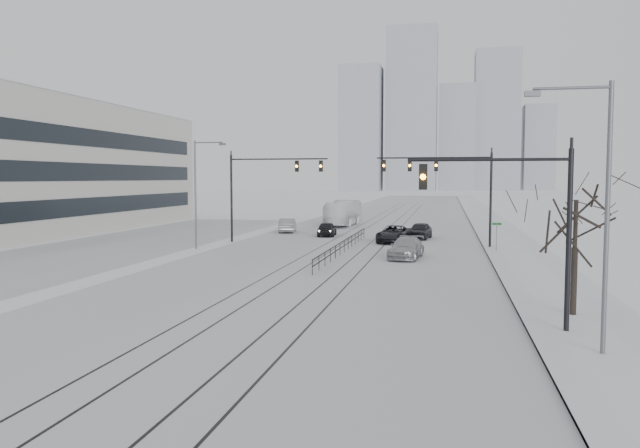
{
  "coord_description": "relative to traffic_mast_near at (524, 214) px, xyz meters",
  "views": [
    {
      "loc": [
        7.91,
        -18.52,
        5.91
      ],
      "look_at": [
        0.62,
        17.27,
        3.2
      ],
      "focal_mm": 35.0,
      "sensor_mm": 36.0,
      "label": 1
    }
  ],
  "objects": [
    {
      "name": "bare_tree",
      "position": [
        2.41,
        3.0,
        -0.07
      ],
      "size": [
        4.4,
        4.4,
        6.1
      ],
      "color": "black",
      "rests_on": "ground"
    },
    {
      "name": "sedan_nb_right",
      "position": [
        -5.74,
        21.27,
        -3.8
      ],
      "size": [
        2.66,
        5.42,
        1.52
      ],
      "primitive_type": "imported",
      "rotation": [
        0.0,
        0.0,
        -0.1
      ],
      "color": "#9EA2A5",
      "rests_on": "ground"
    },
    {
      "name": "road",
      "position": [
        -10.79,
        54.0,
        -4.55
      ],
      "size": [
        22.0,
        260.0,
        0.02
      ],
      "primitive_type": "cube",
      "color": "silver",
      "rests_on": "ground"
    },
    {
      "name": "sedan_sb_outer",
      "position": [
        -19.75,
        40.73,
        -3.8
      ],
      "size": [
        2.36,
        4.82,
        1.52
      ],
      "primitive_type": "imported",
      "rotation": [
        0.0,
        0.0,
        3.31
      ],
      "color": "#93959A",
      "rests_on": "ground"
    },
    {
      "name": "box_truck",
      "position": [
        -15.39,
        51.59,
        -3.02
      ],
      "size": [
        3.11,
        11.18,
        3.08
      ],
      "primitive_type": "imported",
      "rotation": [
        0.0,
        0.0,
        3.09
      ],
      "color": "white",
      "rests_on": "ground"
    },
    {
      "name": "ground",
      "position": [
        -10.79,
        -6.0,
        -4.56
      ],
      "size": [
        500.0,
        500.0,
        0.0
      ],
      "primitive_type": "plane",
      "color": "white",
      "rests_on": "ground"
    },
    {
      "name": "sedan_nb_far",
      "position": [
        -5.37,
        36.28,
        -3.77
      ],
      "size": [
        2.49,
        4.87,
        1.59
      ],
      "primitive_type": "imported",
      "rotation": [
        0.0,
        0.0,
        -0.14
      ],
      "color": "black",
      "rests_on": "ground"
    },
    {
      "name": "street_sign",
      "position": [
        1.01,
        26.0,
        -2.96
      ],
      "size": [
        0.7,
        0.06,
        2.4
      ],
      "color": "#595B60",
      "rests_on": "ground"
    },
    {
      "name": "sidewalk_east",
      "position": [
        2.71,
        54.0,
        -4.48
      ],
      "size": [
        5.0,
        260.0,
        0.16
      ],
      "primitive_type": "cube",
      "color": "silver",
      "rests_on": "ground"
    },
    {
      "name": "traffic_mast_near",
      "position": [
        0.0,
        0.0,
        0.0
      ],
      "size": [
        6.1,
        0.37,
        7.0
      ],
      "color": "black",
      "rests_on": "ground"
    },
    {
      "name": "traffic_mast_nw",
      "position": [
        -19.31,
        30.0,
        1.01
      ],
      "size": [
        9.1,
        0.37,
        8.0
      ],
      "color": "black",
      "rests_on": "ground"
    },
    {
      "name": "tram_rails",
      "position": [
        -10.79,
        34.0,
        -4.54
      ],
      "size": [
        5.3,
        180.0,
        0.01
      ],
      "color": "black",
      "rests_on": "ground"
    },
    {
      "name": "street_light_east",
      "position": [
        1.91,
        -3.0,
        0.65
      ],
      "size": [
        2.73,
        0.25,
        9.0
      ],
      "color": "#595B60",
      "rests_on": "ground"
    },
    {
      "name": "parking_strip",
      "position": [
        -30.79,
        29.0,
        -4.55
      ],
      "size": [
        14.0,
        60.0,
        0.03
      ],
      "primitive_type": "cube",
      "color": "silver",
      "rests_on": "ground"
    },
    {
      "name": "traffic_mast_ne",
      "position": [
        -2.64,
        29.0,
        1.2
      ],
      "size": [
        9.6,
        0.37,
        8.0
      ],
      "color": "black",
      "rests_on": "ground"
    },
    {
      "name": "sedan_sb_inner",
      "position": [
        -14.75,
        37.33,
        -3.83
      ],
      "size": [
        2.08,
        4.42,
        1.46
      ],
      "primitive_type": "imported",
      "rotation": [
        0.0,
        0.0,
        3.22
      ],
      "color": "black",
      "rests_on": "ground"
    },
    {
      "name": "skyline",
      "position": [
        -5.77,
        267.63,
        26.08
      ],
      "size": [
        96.0,
        48.0,
        72.0
      ],
      "color": "#91959F",
      "rests_on": "ground"
    },
    {
      "name": "curb",
      "position": [
        0.26,
        54.0,
        -4.5
      ],
      "size": [
        0.1,
        260.0,
        0.12
      ],
      "primitive_type": "cube",
      "color": "gray",
      "rests_on": "ground"
    },
    {
      "name": "sedan_nb_front",
      "position": [
        -7.55,
        32.28,
        -3.79
      ],
      "size": [
        3.15,
        5.79,
        1.54
      ],
      "primitive_type": "imported",
      "rotation": [
        0.0,
        0.0,
        -0.11
      ],
      "color": "black",
      "rests_on": "ground"
    },
    {
      "name": "street_light_west",
      "position": [
        -22.99,
        24.0,
        0.65
      ],
      "size": [
        2.73,
        0.25,
        9.0
      ],
      "color": "#595B60",
      "rests_on": "ground"
    },
    {
      "name": "median_fence",
      "position": [
        -10.79,
        24.0,
        -4.04
      ],
      "size": [
        0.06,
        24.0,
        1.0
      ],
      "color": "black",
      "rests_on": "ground"
    }
  ]
}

